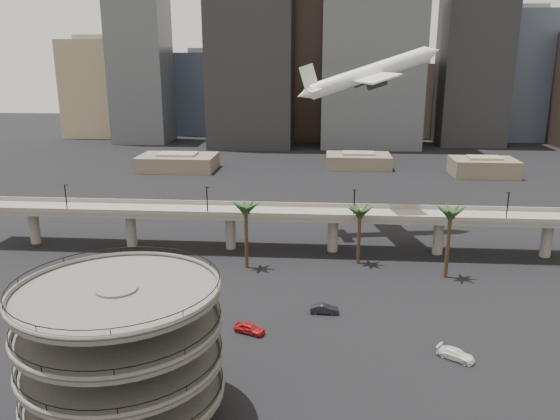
# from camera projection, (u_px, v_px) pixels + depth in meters

# --- Properties ---
(ground) EXTENTS (700.00, 700.00, 0.00)m
(ground) POSITION_uv_depth(u_px,v_px,m) (246.00, 404.00, 64.85)
(ground) COLOR black
(ground) RESTS_ON ground
(parking_ramp) EXTENTS (22.20, 22.20, 17.35)m
(parking_ramp) POSITION_uv_depth(u_px,v_px,m) (121.00, 343.00, 59.36)
(parking_ramp) COLOR #4B4946
(parking_ramp) RESTS_ON ground
(overpass) EXTENTS (130.00, 9.30, 14.70)m
(overpass) POSITION_uv_depth(u_px,v_px,m) (281.00, 217.00, 115.73)
(overpass) COLOR slate
(overpass) RESTS_ON ground
(palm_trees) EXTENTS (42.40, 10.40, 14.00)m
(palm_trees) POSITION_uv_depth(u_px,v_px,m) (351.00, 213.00, 103.64)
(palm_trees) COLOR #412F1C
(palm_trees) RESTS_ON ground
(low_buildings) EXTENTS (135.00, 27.50, 6.80)m
(low_buildings) POSITION_uv_depth(u_px,v_px,m) (318.00, 163.00, 200.29)
(low_buildings) COLOR brown
(low_buildings) RESTS_ON ground
(skyline) EXTENTS (269.00, 86.00, 109.99)m
(skyline) POSITION_uv_depth(u_px,v_px,m) (338.00, 58.00, 261.59)
(skyline) COLOR gray
(skyline) RESTS_ON ground
(airborne_jet) EXTENTS (33.27, 30.12, 13.25)m
(airborne_jet) POSITION_uv_depth(u_px,v_px,m) (368.00, 74.00, 121.42)
(airborne_jet) COLOR silver
(airborne_jet) RESTS_ON ground
(car_a) EXTENTS (5.10, 3.54, 1.61)m
(car_a) POSITION_uv_depth(u_px,v_px,m) (249.00, 328.00, 81.51)
(car_a) COLOR #B4191C
(car_a) RESTS_ON ground
(car_b) EXTENTS (4.65, 1.74, 1.52)m
(car_b) POSITION_uv_depth(u_px,v_px,m) (324.00, 309.00, 87.93)
(car_b) COLOR black
(car_b) RESTS_ON ground
(car_c) EXTENTS (5.36, 4.54, 1.47)m
(car_c) POSITION_uv_depth(u_px,v_px,m) (456.00, 354.00, 74.48)
(car_c) COLOR white
(car_c) RESTS_ON ground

